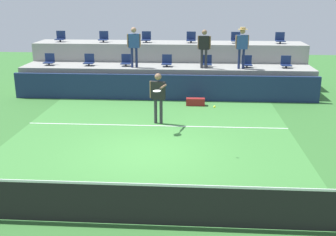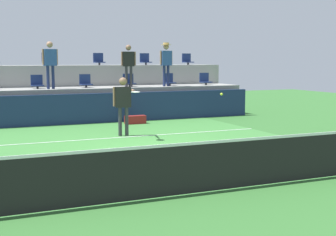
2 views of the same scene
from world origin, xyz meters
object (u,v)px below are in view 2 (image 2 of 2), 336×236
object	(u,v)px
stadium_chair_lower_right	(169,80)
stadium_chair_upper_mid_left	(47,60)
stadium_chair_lower_center	(86,82)
stadium_chair_upper_far_right	(187,60)
spectator_in_white	(50,60)
spectator_leaning_on_rail	(129,62)
stadium_chair_lower_mid_right	(129,81)
spectator_with_hat	(166,59)
stadium_chair_upper_mid_right	(99,60)
stadium_chair_upper_right	(145,60)
tennis_ball	(222,94)
stadium_chair_lower_mid_left	(37,83)
tennis_player	(124,100)
equipment_bag	(135,120)
stadium_chair_lower_far_right	(205,80)

from	to	relation	value
stadium_chair_lower_right	stadium_chair_upper_mid_left	distance (m)	5.08
stadium_chair_lower_center	stadium_chair_upper_far_right	bearing A→B (deg)	18.85
spectator_in_white	spectator_leaning_on_rail	size ratio (longest dim) A/B	1.05
stadium_chair_lower_mid_right	spectator_with_hat	distance (m)	1.76
spectator_in_white	spectator_leaning_on_rail	world-z (taller)	spectator_in_white
stadium_chair_upper_mid_right	stadium_chair_upper_right	xyz separation A→B (m)	(2.13, 0.00, 0.00)
stadium_chair_upper_mid_left	stadium_chair_upper_right	world-z (taller)	same
stadium_chair_lower_center	tennis_ball	world-z (taller)	stadium_chair_lower_center
stadium_chair_lower_center	stadium_chair_lower_mid_left	bearing A→B (deg)	180.00
stadium_chair_lower_mid_left	stadium_chair_lower_mid_right	bearing A→B (deg)	0.00
tennis_player	equipment_bag	world-z (taller)	tennis_player
stadium_chair_lower_mid_left	stadium_chair_upper_mid_left	size ratio (longest dim) A/B	1.00
stadium_chair_lower_mid_left	stadium_chair_lower_far_right	world-z (taller)	same
stadium_chair_upper_mid_left	spectator_leaning_on_rail	bearing A→B (deg)	-38.28
stadium_chair_lower_mid_left	stadium_chair_upper_right	world-z (taller)	stadium_chair_upper_right
stadium_chair_lower_far_right	stadium_chair_upper_mid_right	xyz separation A→B (m)	(-4.21, 1.80, 0.85)
stadium_chair_lower_mid_right	stadium_chair_lower_far_right	xyz separation A→B (m)	(3.48, 0.00, 0.00)
stadium_chair_lower_center	tennis_player	distance (m)	4.59
stadium_chair_lower_right	spectator_in_white	xyz separation A→B (m)	(-4.96, -0.38, 0.85)
spectator_in_white	spectator_leaning_on_rail	bearing A→B (deg)	0.00
stadium_chair_lower_right	stadium_chair_upper_far_right	size ratio (longest dim) A/B	1.00
stadium_chair_lower_far_right	equipment_bag	size ratio (longest dim) A/B	0.68
stadium_chair_lower_mid_left	stadium_chair_lower_right	distance (m)	5.39
stadium_chair_upper_mid_right	spectator_with_hat	world-z (taller)	spectator_with_hat
stadium_chair_upper_mid_left	stadium_chair_upper_mid_right	distance (m)	2.17
stadium_chair_lower_far_right	tennis_ball	size ratio (longest dim) A/B	7.65
stadium_chair_lower_mid_right	stadium_chair_upper_mid_right	size ratio (longest dim) A/B	1.00
stadium_chair_upper_mid_left	stadium_chair_upper_far_right	distance (m)	6.40
stadium_chair_lower_mid_left	stadium_chair_upper_mid_right	bearing A→B (deg)	31.91
tennis_player	stadium_chair_upper_far_right	bearing A→B (deg)	50.53
stadium_chair_lower_far_right	equipment_bag	xyz separation A→B (m)	(-3.95, -2.02, -1.31)
stadium_chair_lower_mid_left	tennis_ball	xyz separation A→B (m)	(3.68, -7.35, -0.05)
stadium_chair_lower_mid_right	tennis_ball	xyz separation A→B (m)	(0.06, -7.35, -0.05)
stadium_chair_upper_mid_left	equipment_bag	size ratio (longest dim) A/B	0.68
stadium_chair_lower_mid_right	tennis_ball	world-z (taller)	stadium_chair_lower_mid_right
stadium_chair_lower_right	stadium_chair_upper_mid_left	world-z (taller)	stadium_chair_upper_mid_left
stadium_chair_upper_mid_right	tennis_ball	world-z (taller)	stadium_chair_upper_mid_right
stadium_chair_lower_center	stadium_chair_upper_far_right	distance (m)	5.64
stadium_chair_upper_mid_right	spectator_leaning_on_rail	world-z (taller)	spectator_leaning_on_rail
stadium_chair_lower_mid_left	stadium_chair_upper_far_right	world-z (taller)	stadium_chair_upper_far_right
stadium_chair_upper_far_right	spectator_in_white	world-z (taller)	spectator_in_white
stadium_chair_lower_far_right	spectator_with_hat	world-z (taller)	spectator_with_hat
stadium_chair_lower_mid_left	stadium_chair_lower_center	world-z (taller)	same
tennis_player	spectator_with_hat	distance (m)	5.44
stadium_chair_lower_mid_right	stadium_chair_lower_right	bearing A→B (deg)	0.00
tennis_player	spectator_in_white	distance (m)	4.59
spectator_leaning_on_rail	tennis_player	bearing A→B (deg)	-111.13
stadium_chair_upper_mid_right	tennis_ball	xyz separation A→B (m)	(0.79, -9.15, -0.90)
stadium_chair_upper_mid_right	equipment_bag	xyz separation A→B (m)	(0.27, -3.82, -2.16)
stadium_chair_lower_center	stadium_chair_upper_mid_right	distance (m)	2.25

